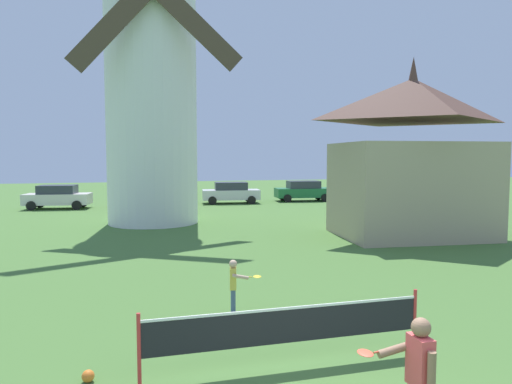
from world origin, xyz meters
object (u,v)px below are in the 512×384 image
chapel (411,160)px  stray_ball (88,376)px  parked_car_cream (58,197)px  player_far (234,283)px  parked_car_silver (231,192)px  player_near (418,373)px  windmill (151,76)px  tennis_net (288,326)px  parked_car_green (303,191)px  parked_car_red (151,195)px

chapel → stray_ball: bearing=-140.5°
parked_car_cream → player_far: bearing=-73.1°
parked_car_cream → parked_car_silver: 11.77m
player_near → player_far: player_near is taller
windmill → player_far: (1.11, -14.56, -6.85)m
tennis_net → player_far: bearing=95.9°
parked_car_silver → chapel: (4.52, -15.74, 2.47)m
parked_car_cream → parked_car_green: (17.55, 0.85, 0.00)m
parked_car_silver → parked_car_green: (5.79, 0.30, 0.00)m
stray_ball → parked_car_green: size_ratio=0.04×
player_far → parked_car_cream: parked_car_cream is taller
player_far → tennis_net: bearing=-84.1°
chapel → parked_car_silver: bearing=106.0°
parked_car_silver → chapel: 16.57m
tennis_net → chapel: (9.08, 10.33, 2.60)m
player_near → parked_car_cream: parked_car_cream is taller
stray_ball → parked_car_green: 29.35m
parked_car_cream → chapel: 22.41m
tennis_net → windmill: bearing=94.6°
player_near → chapel: (8.24, 12.61, 2.42)m
player_near → parked_car_silver: (3.72, 28.36, -0.05)m
stray_ball → parked_car_red: parked_car_red is taller
parked_car_red → tennis_net: bearing=-87.3°
parked_car_silver → player_far: bearing=-101.7°
windmill → parked_car_silver: bearing=55.8°
windmill → player_far: size_ratio=13.07×
windmill → chapel: 13.28m
parked_car_green → parked_car_silver: bearing=-177.0°
windmill → player_near: bearing=-83.5°
stray_ball → player_near: bearing=-33.3°
parked_car_silver → player_near: bearing=-97.5°
chapel → player_near: bearing=-123.2°
tennis_net → player_near: bearing=-69.9°
stray_ball → windmill: bearing=84.3°
tennis_net → player_near: (0.83, -2.28, 0.18)m
player_near → parked_car_silver: parked_car_silver is taller
stray_ball → chapel: chapel is taller
parked_car_cream → parked_car_green: 17.57m
parked_car_silver → parked_car_cream: bearing=-177.3°
player_near → chapel: 15.26m
stray_ball → chapel: (12.17, 10.04, 3.19)m
parked_car_red → player_far: bearing=-87.7°
windmill → parked_car_red: bearing=88.6°
parked_car_cream → parked_car_silver: size_ratio=0.99×
tennis_net → player_near: 2.43m
player_near → parked_car_green: 30.19m
parked_car_cream → chapel: (16.28, -15.19, 2.47)m
windmill → parked_car_silver: 12.52m
parked_car_cream → chapel: size_ratio=0.56×
player_far → chapel: size_ratio=0.15×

